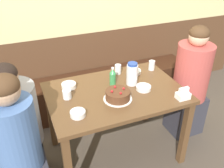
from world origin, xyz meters
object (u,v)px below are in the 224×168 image
soju_bottle (113,77)px  person_pale_blue_shirt (190,85)px  bowl_rice_small (134,71)px  bowl_side_dish (78,114)px  glass_shot_small (152,65)px  birthday_cake (118,95)px  person_grey_tee (20,151)px  bench_seat (89,93)px  person_teal_shirt (17,129)px  bowl_sauce_shallow (144,88)px  napkin_holder (183,95)px  glass_tumbler_short (67,94)px  glass_water_tall (118,69)px  bowl_soup_white (69,86)px  water_pitcher (132,74)px

soju_bottle → person_pale_blue_shirt: 0.87m
bowl_rice_small → bowl_side_dish: 0.84m
soju_bottle → glass_shot_small: soju_bottle is taller
birthday_cake → person_grey_tee: size_ratio=0.20×
bench_seat → person_teal_shirt: bearing=-136.3°
bowl_sauce_shallow → glass_shot_small: glass_shot_small is taller
bowl_side_dish → person_teal_shirt: 0.54m
bowl_side_dish → bowl_sauce_shallow: 0.66m
napkin_holder → glass_shot_small: (0.03, 0.56, 0.01)m
glass_tumbler_short → glass_shot_small: bearing=11.3°
glass_water_tall → person_grey_tee: size_ratio=0.08×
person_grey_tee → bowl_sauce_shallow: bearing=9.1°
bowl_side_dish → person_pale_blue_shirt: bearing=11.2°
napkin_holder → person_pale_blue_shirt: bearing=43.3°
bowl_soup_white → glass_shot_small: glass_shot_small is taller
person_teal_shirt → person_pale_blue_shirt: 1.71m
bowl_rice_small → person_grey_tee: 1.27m
bowl_rice_small → bowl_sauce_shallow: bowl_sauce_shallow is taller
bench_seat → glass_tumbler_short: glass_tumbler_short is taller
bowl_soup_white → person_pale_blue_shirt: size_ratio=0.11×
birthday_cake → bowl_soup_white: birthday_cake is taller
bench_seat → person_grey_tee: size_ratio=2.21×
birthday_cake → person_pale_blue_shirt: person_pale_blue_shirt is taller
water_pitcher → bowl_side_dish: (-0.59, -0.27, -0.08)m
glass_water_tall → person_grey_tee: bearing=-151.7°
birthday_cake → bowl_side_dish: birthday_cake is taller
bowl_side_dish → glass_shot_small: 1.01m
bowl_soup_white → bowl_rice_small: 0.67m
bench_seat → bowl_soup_white: 0.89m
person_teal_shirt → bowl_side_dish: bearing=-26.3°
bench_seat → person_teal_shirt: person_teal_shirt is taller
napkin_holder → person_grey_tee: size_ratio=0.09×
birthday_cake → napkin_holder: bearing=-21.2°
person_teal_shirt → glass_shot_small: bearing=9.5°
soju_bottle → glass_shot_small: (0.48, 0.12, -0.03)m
bowl_soup_white → person_teal_shirt: (-0.49, -0.21, -0.18)m
bowl_rice_small → birthday_cake: bearing=-132.1°
birthday_cake → glass_tumbler_short: (-0.39, 0.18, -0.00)m
bowl_sauce_shallow → napkin_holder: bearing=-46.8°
birthday_cake → glass_tumbler_short: bearing=155.3°
napkin_holder → bowl_side_dish: (-0.88, 0.11, -0.02)m
napkin_holder → person_teal_shirt: size_ratio=0.10×
bowl_soup_white → bowl_rice_small: bearing=2.6°
bench_seat → birthday_cake: bearing=-91.9°
bowl_sauce_shallow → glass_shot_small: bearing=49.9°
bowl_rice_small → person_pale_blue_shirt: person_pale_blue_shirt is taller
bowl_soup_white → water_pitcher: bearing=-15.9°
bowl_rice_small → bowl_side_dish: size_ratio=1.22×
bowl_rice_small → person_pale_blue_shirt: (0.55, -0.21, -0.16)m
napkin_holder → glass_tumbler_short: size_ratio=1.45×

